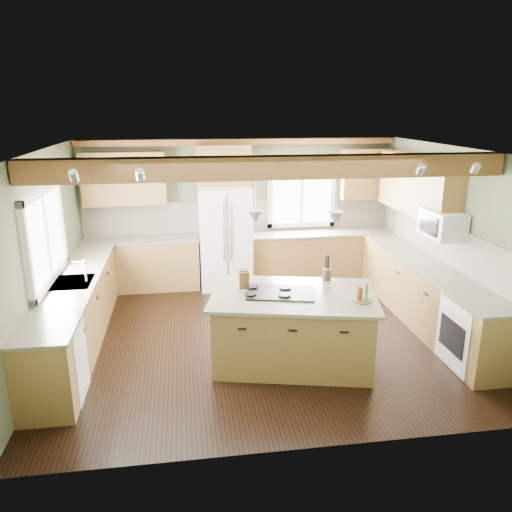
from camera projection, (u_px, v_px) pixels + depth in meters
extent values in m
plane|color=black|center=(260.00, 335.00, 7.13)|extent=(5.60, 5.60, 0.00)
plane|color=silver|center=(261.00, 150.00, 6.37)|extent=(5.60, 5.60, 0.00)
plane|color=#50563D|center=(239.00, 211.00, 9.12)|extent=(5.60, 0.00, 5.60)
plane|color=#50563D|center=(44.00, 256.00, 6.36)|extent=(0.00, 5.00, 5.00)
plane|color=#50563D|center=(453.00, 240.00, 7.14)|extent=(0.00, 5.00, 5.00)
cube|color=#503417|center=(272.00, 167.00, 5.65)|extent=(5.55, 0.26, 0.26)
cube|color=#503417|center=(239.00, 142.00, 8.66)|extent=(5.55, 0.20, 0.10)
cube|color=brown|center=(240.00, 216.00, 9.13)|extent=(5.58, 0.03, 0.58)
cube|color=brown|center=(450.00, 245.00, 7.21)|extent=(0.03, 3.70, 0.58)
cube|color=brown|center=(142.00, 265.00, 8.83)|extent=(2.02, 0.60, 0.88)
cube|color=#50463A|center=(140.00, 240.00, 8.70)|extent=(2.06, 0.64, 0.04)
cube|color=brown|center=(321.00, 257.00, 9.29)|extent=(2.62, 0.60, 0.88)
cube|color=#50463A|center=(322.00, 233.00, 9.16)|extent=(2.66, 0.64, 0.04)
cube|color=brown|center=(76.00, 315.00, 6.70)|extent=(0.60, 3.70, 0.88)
cube|color=#50463A|center=(72.00, 283.00, 6.56)|extent=(0.64, 3.74, 0.04)
cube|color=brown|center=(426.00, 296.00, 7.40)|extent=(0.60, 3.70, 0.88)
cube|color=#50463A|center=(429.00, 266.00, 7.26)|extent=(0.64, 3.74, 0.04)
cube|color=brown|center=(124.00, 179.00, 8.48)|extent=(1.40, 0.35, 0.90)
cube|color=brown|center=(223.00, 165.00, 8.66)|extent=(0.96, 0.35, 0.70)
cube|color=brown|center=(418.00, 185.00, 7.78)|extent=(0.35, 2.20, 0.90)
cube|color=brown|center=(365.00, 174.00, 9.08)|extent=(0.90, 0.35, 0.90)
cube|color=white|center=(44.00, 236.00, 6.34)|extent=(0.04, 1.60, 1.05)
cube|color=white|center=(301.00, 196.00, 9.19)|extent=(1.10, 0.04, 1.00)
cube|color=#262628|center=(72.00, 283.00, 6.56)|extent=(0.50, 0.65, 0.03)
cylinder|color=#B2B2B7|center=(86.00, 272.00, 6.54)|extent=(0.02, 0.02, 0.28)
cube|color=white|center=(54.00, 364.00, 5.47)|extent=(0.60, 0.60, 0.84)
cube|color=white|center=(475.00, 334.00, 6.17)|extent=(0.60, 0.72, 0.84)
cube|color=white|center=(443.00, 224.00, 6.99)|extent=(0.40, 0.70, 0.38)
cone|color=#B2B2B7|center=(255.00, 217.00, 5.90)|extent=(0.18, 0.18, 0.16)
cone|color=#B2B2B7|center=(336.00, 218.00, 5.83)|extent=(0.18, 0.18, 0.16)
cube|color=white|center=(225.00, 238.00, 8.83)|extent=(0.90, 0.74, 1.80)
cube|color=brown|center=(293.00, 329.00, 6.28)|extent=(2.10, 1.55, 0.88)
cube|color=#50463A|center=(294.00, 295.00, 6.15)|extent=(2.26, 1.70, 0.04)
cube|color=black|center=(281.00, 293.00, 6.15)|extent=(0.92, 0.72, 0.02)
cube|color=brown|center=(244.00, 280.00, 6.32)|extent=(0.14, 0.11, 0.21)
cylinder|color=#38312D|center=(327.00, 275.00, 6.60)|extent=(0.15, 0.15, 0.15)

